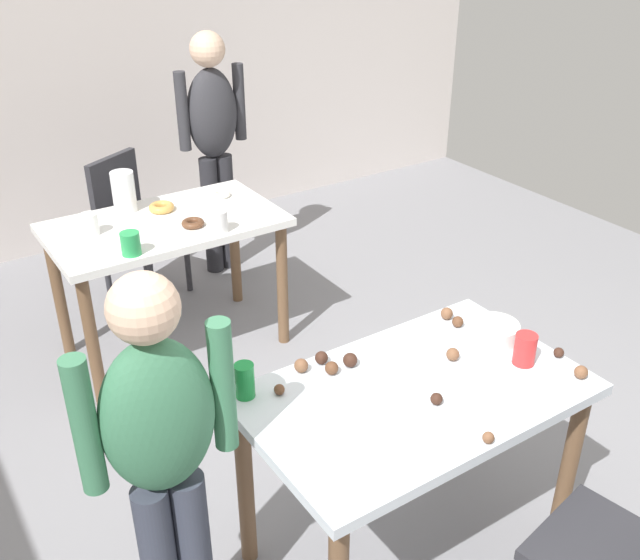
{
  "coord_description": "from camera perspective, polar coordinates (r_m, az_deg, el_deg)",
  "views": [
    {
      "loc": [
        -1.4,
        -1.66,
        2.21
      ],
      "look_at": [
        -0.06,
        0.37,
        0.9
      ],
      "focal_mm": 40.45,
      "sensor_mm": 36.0,
      "label": 1
    }
  ],
  "objects": [
    {
      "name": "ground_plane",
      "position": [
        3.1,
        4.98,
        -17.3
      ],
      "size": [
        6.4,
        6.4,
        0.0
      ],
      "primitive_type": "plane",
      "color": "gray"
    },
    {
      "name": "wall_back",
      "position": [
        5.14,
        -17.82,
        16.88
      ],
      "size": [
        6.4,
        0.1,
        2.6
      ],
      "primitive_type": "cube",
      "color": "silver",
      "rests_on": "ground_plane"
    },
    {
      "name": "dining_table_near",
      "position": [
        2.52,
        7.44,
        -10.58
      ],
      "size": [
        1.14,
        0.7,
        0.75
      ],
      "color": "silver",
      "rests_on": "ground_plane"
    },
    {
      "name": "dining_table_far",
      "position": [
        3.77,
        -12.04,
        2.99
      ],
      "size": [
        1.15,
        0.67,
        0.75
      ],
      "color": "white",
      "rests_on": "ground_plane"
    },
    {
      "name": "chair_near_table",
      "position": [
        2.44,
        23.77,
        -19.32
      ],
      "size": [
        0.47,
        0.47,
        0.87
      ],
      "color": "#2D2D33",
      "rests_on": "ground_plane"
    },
    {
      "name": "chair_far_table",
      "position": [
        4.43,
        -14.65,
        4.63
      ],
      "size": [
        0.54,
        0.54,
        0.87
      ],
      "color": "#2D2D33",
      "rests_on": "ground_plane"
    },
    {
      "name": "person_girl_near",
      "position": [
        2.13,
        -12.33,
        -13.19
      ],
      "size": [
        0.45,
        0.23,
        1.39
      ],
      "color": "#383D4C",
      "rests_on": "ground_plane"
    },
    {
      "name": "person_adult_far",
      "position": [
        4.52,
        -8.43,
        11.32
      ],
      "size": [
        0.45,
        0.21,
        1.52
      ],
      "color": "#28282D",
      "rests_on": "ground_plane"
    },
    {
      "name": "mixing_bowl",
      "position": [
        2.73,
        13.63,
        -3.99
      ],
      "size": [
        0.18,
        0.18,
        0.07
      ],
      "primitive_type": "cylinder",
      "color": "white",
      "rests_on": "dining_table_near"
    },
    {
      "name": "soda_can",
      "position": [
        2.38,
        -5.98,
        -7.92
      ],
      "size": [
        0.07,
        0.07,
        0.12
      ],
      "primitive_type": "cylinder",
      "color": "#198438",
      "rests_on": "dining_table_near"
    },
    {
      "name": "fork_near",
      "position": [
        2.49,
        13.72,
        -8.36
      ],
      "size": [
        0.17,
        0.02,
        0.01
      ],
      "primitive_type": "cube",
      "color": "silver",
      "rests_on": "dining_table_near"
    },
    {
      "name": "cup_near_0",
      "position": [
        2.62,
        15.91,
        -5.29
      ],
      "size": [
        0.08,
        0.08,
        0.12
      ],
      "primitive_type": "cylinder",
      "color": "red",
      "rests_on": "dining_table_near"
    },
    {
      "name": "cake_ball_0",
      "position": [
        2.79,
        10.83,
        -3.25
      ],
      "size": [
        0.04,
        0.04,
        0.04
      ],
      "primitive_type": "sphere",
      "color": "brown",
      "rests_on": "dining_table_near"
    },
    {
      "name": "cake_ball_1",
      "position": [
        2.62,
        19.95,
        -6.87
      ],
      "size": [
        0.05,
        0.05,
        0.05
      ],
      "primitive_type": "sphere",
      "color": "brown",
      "rests_on": "dining_table_near"
    },
    {
      "name": "cake_ball_2",
      "position": [
        2.52,
        2.4,
        -6.34
      ],
      "size": [
        0.05,
        0.05,
        0.05
      ],
      "primitive_type": "sphere",
      "color": "#3D2319",
      "rests_on": "dining_table_near"
    },
    {
      "name": "cake_ball_3",
      "position": [
        2.6,
        10.46,
        -5.8
      ],
      "size": [
        0.05,
        0.05,
        0.05
      ],
      "primitive_type": "sphere",
      "color": "brown",
      "rests_on": "dining_table_near"
    },
    {
      "name": "cake_ball_4",
      "position": [
        2.71,
        18.36,
        -5.47
      ],
      "size": [
        0.04,
        0.04,
        0.04
      ],
      "primitive_type": "sphere",
      "color": "#3D2319",
      "rests_on": "dining_table_near"
    },
    {
      "name": "cake_ball_5",
      "position": [
        2.54,
        0.11,
        -6.17
      ],
      "size": [
        0.05,
        0.05,
        0.05
      ],
      "primitive_type": "sphere",
      "color": "#3D2319",
      "rests_on": "dining_table_near"
    },
    {
      "name": "cake_ball_6",
      "position": [
        2.27,
        13.17,
        -12.05
      ],
      "size": [
        0.04,
        0.04,
        0.04
      ],
      "primitive_type": "sphere",
      "color": "brown",
      "rests_on": "dining_table_near"
    },
    {
      "name": "cake_ball_7",
      "position": [
        2.4,
        -3.24,
        -8.64
      ],
      "size": [
        0.04,
        0.04,
        0.04
      ],
      "primitive_type": "sphere",
      "color": "brown",
      "rests_on": "dining_table_near"
    },
    {
      "name": "cake_ball_8",
      "position": [
        2.38,
        9.2,
        -9.26
      ],
      "size": [
        0.04,
        0.04,
        0.04
      ],
      "primitive_type": "sphere",
      "color": "#3D2319",
      "rests_on": "dining_table_near"
    },
    {
      "name": "cake_ball_9",
      "position": [
        2.83,
        10.0,
        -2.63
      ],
      "size": [
        0.05,
        0.05,
        0.05
      ],
      "primitive_type": "sphere",
      "color": "brown",
      "rests_on": "dining_table_near"
    },
    {
      "name": "cake_ball_10",
      "position": [
        2.48,
        0.92,
        -6.98
      ],
      "size": [
        0.05,
        0.05,
        0.05
      ],
      "primitive_type": "sphere",
      "color": "brown",
      "rests_on": "dining_table_near"
    },
    {
      "name": "cake_ball_11",
      "position": [
        2.5,
        -1.5,
        -6.78
      ],
      "size": [
        0.05,
        0.05,
        0.05
      ],
      "primitive_type": "sphere",
      "color": "brown",
      "rests_on": "dining_table_near"
    },
    {
      "name": "pitcher_far",
      "position": [
        3.86,
        -15.27,
        6.77
      ],
      "size": [
        0.12,
        0.12,
        0.21
      ],
      "primitive_type": "cylinder",
      "color": "white",
      "rests_on": "dining_table_far"
    },
    {
      "name": "cup_far_0",
      "position": [
        3.38,
        -14.75,
        2.81
      ],
      "size": [
        0.09,
        0.09,
        0.11
      ],
      "primitive_type": "cylinder",
      "color": "green",
      "rests_on": "dining_table_far"
    },
    {
      "name": "cup_far_1",
      "position": [
        3.64,
        -17.73,
        4.24
      ],
      "size": [
        0.08,
        0.08,
        0.11
      ],
      "primitive_type": "cylinder",
      "color": "white",
      "rests_on": "dining_table_far"
    },
    {
      "name": "cup_far_2",
      "position": [
        3.53,
        -7.95,
        4.61
      ],
      "size": [
        0.08,
        0.08,
        0.11
      ],
      "primitive_type": "cylinder",
      "color": "white",
      "rests_on": "dining_table_far"
    },
    {
      "name": "donut_far_0",
      "position": [
        3.84,
        -12.42,
        5.64
      ],
      "size": [
        0.13,
        0.13,
        0.04
      ],
      "primitive_type": "torus",
      "color": "gold",
      "rests_on": "dining_table_far"
    },
    {
      "name": "donut_far_1",
      "position": [
        3.97,
        -7.83,
        6.74
      ],
      "size": [
        0.1,
        0.1,
        0.03
      ],
      "primitive_type": "torus",
      "color": "white",
      "rests_on": "dining_table_far"
    },
    {
      "name": "donut_far_2",
      "position": [
        3.63,
        -10.02,
        4.45
      ],
      "size": [
        0.11,
        0.11,
        0.03
      ],
      "primitive_type": "torus",
      "color": "brown",
      "rests_on": "dining_table_far"
    }
  ]
}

